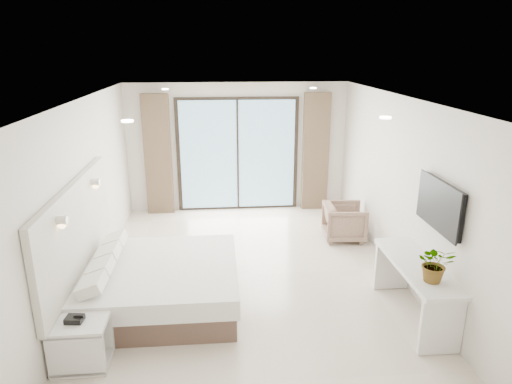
# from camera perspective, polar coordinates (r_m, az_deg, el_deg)

# --- Properties ---
(ground) EXTENTS (6.20, 6.20, 0.00)m
(ground) POSITION_cam_1_polar(r_m,az_deg,el_deg) (7.20, -0.98, -10.26)
(ground) COLOR beige
(ground) RESTS_ON ground
(room_shell) EXTENTS (4.62, 6.22, 2.72)m
(room_shell) POSITION_cam_1_polar(r_m,az_deg,el_deg) (7.23, -2.98, 3.29)
(room_shell) COLOR silver
(room_shell) RESTS_ON ground
(bed) EXTENTS (2.08, 1.98, 0.72)m
(bed) POSITION_cam_1_polar(r_m,az_deg,el_deg) (6.44, -12.07, -11.19)
(bed) COLOR brown
(bed) RESTS_ON ground
(nightstand) EXTENTS (0.59, 0.49, 0.54)m
(nightstand) POSITION_cam_1_polar(r_m,az_deg,el_deg) (5.61, -20.97, -17.23)
(nightstand) COLOR white
(nightstand) RESTS_ON ground
(phone) EXTENTS (0.20, 0.16, 0.06)m
(phone) POSITION_cam_1_polar(r_m,az_deg,el_deg) (5.47, -21.74, -14.54)
(phone) COLOR black
(phone) RESTS_ON nightstand
(console_desk) EXTENTS (0.52, 1.67, 0.77)m
(console_desk) POSITION_cam_1_polar(r_m,az_deg,el_deg) (6.24, 19.30, -10.15)
(console_desk) COLOR white
(console_desk) RESTS_ON ground
(plant) EXTENTS (0.52, 0.55, 0.35)m
(plant) POSITION_cam_1_polar(r_m,az_deg,el_deg) (5.72, 21.47, -8.76)
(plant) COLOR #33662D
(plant) RESTS_ON console_desk
(armchair) EXTENTS (0.72, 0.76, 0.73)m
(armchair) POSITION_cam_1_polar(r_m,az_deg,el_deg) (8.47, 11.01, -3.48)
(armchair) COLOR #9B7865
(armchair) RESTS_ON ground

